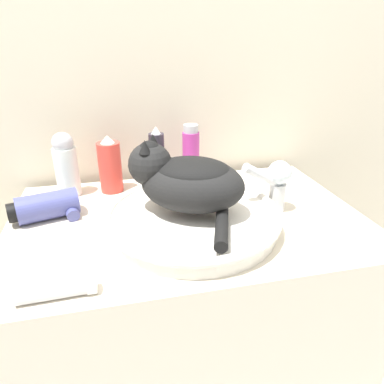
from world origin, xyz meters
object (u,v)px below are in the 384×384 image
spray_bottle_trigger (110,166)px  cream_tube (58,290)px  shampoo_bottle_tall (191,156)px  cat (185,179)px  lotion_bottle_white (66,165)px  faucet (276,181)px  soap_bar (336,239)px  hair_dryer (49,206)px  hairspray_can_black (157,160)px

spray_bottle_trigger → cream_tube: (-0.10, -0.46, -0.06)m
shampoo_bottle_tall → cat: bearing=-105.6°
lotion_bottle_white → faucet: bearing=-23.1°
spray_bottle_trigger → soap_bar: bearing=-40.2°
shampoo_bottle_tall → hair_dryer: 0.44m
lotion_bottle_white → spray_bottle_trigger: bearing=0.0°
cat → faucet: size_ratio=2.22×
hair_dryer → spray_bottle_trigger: bearing=-153.9°
faucet → soap_bar: bearing=101.4°
lotion_bottle_white → soap_bar: size_ratio=2.49×
cat → hairspray_can_black: size_ratio=1.72×
hairspray_can_black → hair_dryer: bearing=-154.6°
lotion_bottle_white → soap_bar: 0.75m
hairspray_can_black → spray_bottle_trigger: bearing=180.0°
hairspray_can_black → cream_tube: bearing=-117.7°
faucet → spray_bottle_trigger: (-0.42, 0.23, -0.01)m
cat → shampoo_bottle_tall: cat is taller
shampoo_bottle_tall → hair_dryer: bearing=-160.7°
lotion_bottle_white → hair_dryer: (-0.04, -0.14, -0.06)m
cream_tube → soap_bar: bearing=4.6°
faucet → soap_bar: 0.21m
cat → spray_bottle_trigger: (-0.17, 0.27, -0.05)m
faucet → hair_dryer: size_ratio=0.84×
shampoo_bottle_tall → spray_bottle_trigger: size_ratio=1.11×
cream_tube → soap_bar: (0.59, 0.05, -0.00)m
cream_tube → soap_bar: cream_tube is taller
shampoo_bottle_tall → spray_bottle_trigger: bearing=-180.0°
cat → lotion_bottle_white: (-0.30, 0.27, -0.03)m
lotion_bottle_white → cream_tube: bearing=-87.3°
faucet → soap_bar: faucet is taller
lotion_bottle_white → cream_tube: 0.47m
cat → soap_bar: bearing=-179.3°
faucet → cream_tube: (-0.52, -0.23, -0.07)m
lotion_bottle_white → spray_bottle_trigger: lotion_bottle_white is taller
cream_tube → hair_dryer: (-0.06, 0.32, 0.02)m
cream_tube → lotion_bottle_white: bearing=92.7°
cat → shampoo_bottle_tall: 0.28m
lotion_bottle_white → soap_bar: lotion_bottle_white is taller
cream_tube → cat: bearing=35.5°
shampoo_bottle_tall → hair_dryer: size_ratio=1.08×
hairspray_can_black → cream_tube: hairspray_can_black is taller
cat → cream_tube: (-0.27, -0.20, -0.11)m
spray_bottle_trigger → hairspray_can_black: size_ratio=0.90×
hair_dryer → lotion_bottle_white: bearing=-120.2°
spray_bottle_trigger → hairspray_can_black: 0.14m
soap_bar → shampoo_bottle_tall: bearing=120.5°
faucet → cat: bearing=-1.6°
cat → hairspray_can_black: (-0.03, 0.27, -0.04)m
cat → shampoo_bottle_tall: size_ratio=1.73×
spray_bottle_trigger → lotion_bottle_white: bearing=180.0°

